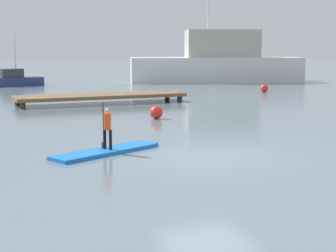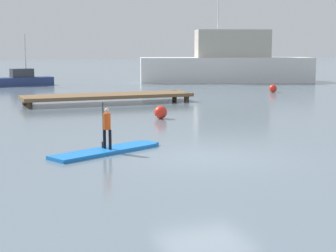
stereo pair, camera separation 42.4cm
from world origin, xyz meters
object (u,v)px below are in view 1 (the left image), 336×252
paddler_child_solo (107,126)px  mooring_buoy_near (156,112)px  fishing_boat_green_midground (9,80)px  paddleboard_near (108,151)px  fishing_boat_white_large (217,63)px  mooring_buoy_mid (264,88)px

paddler_child_solo → mooring_buoy_near: bearing=56.7°
paddler_child_solo → fishing_boat_green_midground: 28.19m
paddler_child_solo → mooring_buoy_near: paddler_child_solo is taller
paddleboard_near → fishing_boat_white_large: 32.08m
paddler_child_solo → mooring_buoy_near: size_ratio=2.41×
paddler_child_solo → mooring_buoy_mid: paddler_child_solo is taller
paddleboard_near → fishing_boat_white_large: bearing=55.6°
fishing_boat_green_midground → mooring_buoy_mid: size_ratio=10.30×
mooring_buoy_near → mooring_buoy_mid: size_ratio=1.06×
fishing_boat_green_midground → mooring_buoy_near: bearing=-81.8°
paddleboard_near → mooring_buoy_mid: size_ratio=6.87×
paddleboard_near → mooring_buoy_mid: bearing=44.8°
fishing_boat_green_midground → paddler_child_solo: bearing=-91.8°
paddleboard_near → fishing_boat_green_midground: bearing=88.2°
fishing_boat_green_midground → fishing_boat_white_large: bearing=-5.9°
mooring_buoy_near → mooring_buoy_mid: mooring_buoy_near is taller
fishing_boat_green_midground → mooring_buoy_near: size_ratio=9.72×
fishing_boat_white_large → paddler_child_solo: bearing=-124.5°
fishing_boat_white_large → mooring_buoy_mid: (-2.31, -10.71, -1.37)m
paddleboard_near → mooring_buoy_near: mooring_buoy_near is taller
fishing_boat_green_midground → mooring_buoy_mid: bearing=-39.9°
paddleboard_near → paddler_child_solo: paddler_child_solo is taller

